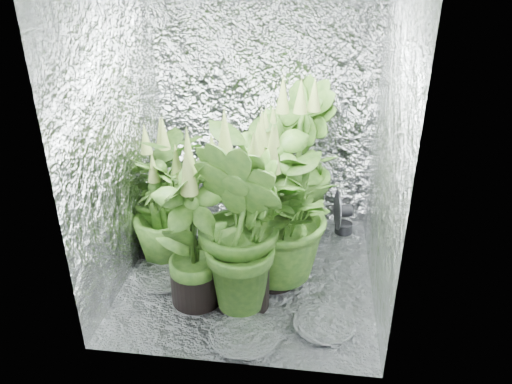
{
  "coord_description": "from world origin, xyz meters",
  "views": [
    {
      "loc": [
        0.39,
        -2.72,
        2.01
      ],
      "look_at": [
        0.04,
        0.0,
        0.62
      ],
      "focal_mm": 35.0,
      "sensor_mm": 36.0,
      "label": 1
    }
  ],
  "objects_px": {
    "plant_f": "(193,232)",
    "plant_e": "(274,212)",
    "plant_g": "(243,226)",
    "circulation_fan": "(341,216)",
    "plant_d": "(162,211)",
    "plant_c": "(295,163)",
    "plant_b": "(274,193)",
    "plant_a": "(168,185)"
  },
  "relations": [
    {
      "from": "plant_c",
      "to": "plant_g",
      "type": "distance_m",
      "value": 0.9
    },
    {
      "from": "plant_b",
      "to": "plant_g",
      "type": "bearing_deg",
      "value": -103.66
    },
    {
      "from": "plant_b",
      "to": "plant_c",
      "type": "height_order",
      "value": "plant_c"
    },
    {
      "from": "plant_c",
      "to": "plant_e",
      "type": "distance_m",
      "value": 0.62
    },
    {
      "from": "plant_c",
      "to": "circulation_fan",
      "type": "height_order",
      "value": "plant_c"
    },
    {
      "from": "plant_c",
      "to": "plant_f",
      "type": "xyz_separation_m",
      "value": [
        -0.54,
        -0.87,
        -0.09
      ]
    },
    {
      "from": "plant_b",
      "to": "plant_c",
      "type": "relative_size",
      "value": 0.89
    },
    {
      "from": "circulation_fan",
      "to": "plant_g",
      "type": "bearing_deg",
      "value": -130.62
    },
    {
      "from": "plant_c",
      "to": "plant_g",
      "type": "xyz_separation_m",
      "value": [
        -0.24,
        -0.87,
        -0.03
      ]
    },
    {
      "from": "plant_c",
      "to": "plant_d",
      "type": "distance_m",
      "value": 0.99
    },
    {
      "from": "plant_g",
      "to": "plant_f",
      "type": "bearing_deg",
      "value": 179.44
    },
    {
      "from": "circulation_fan",
      "to": "plant_d",
      "type": "bearing_deg",
      "value": -164.58
    },
    {
      "from": "plant_b",
      "to": "circulation_fan",
      "type": "xyz_separation_m",
      "value": [
        0.47,
        0.39,
        -0.36
      ]
    },
    {
      "from": "plant_d",
      "to": "plant_e",
      "type": "xyz_separation_m",
      "value": [
        0.77,
        -0.15,
        0.13
      ]
    },
    {
      "from": "plant_a",
      "to": "circulation_fan",
      "type": "relative_size",
      "value": 2.8
    },
    {
      "from": "plant_b",
      "to": "plant_a",
      "type": "bearing_deg",
      "value": 170.17
    },
    {
      "from": "plant_a",
      "to": "plant_c",
      "type": "bearing_deg",
      "value": 12.63
    },
    {
      "from": "plant_e",
      "to": "circulation_fan",
      "type": "xyz_separation_m",
      "value": [
        0.45,
        0.66,
        -0.37
      ]
    },
    {
      "from": "plant_d",
      "to": "plant_e",
      "type": "height_order",
      "value": "plant_e"
    },
    {
      "from": "plant_b",
      "to": "plant_e",
      "type": "distance_m",
      "value": 0.28
    },
    {
      "from": "plant_b",
      "to": "circulation_fan",
      "type": "bearing_deg",
      "value": 39.25
    },
    {
      "from": "plant_d",
      "to": "plant_g",
      "type": "xyz_separation_m",
      "value": [
        0.61,
        -0.41,
        0.17
      ]
    },
    {
      "from": "plant_a",
      "to": "plant_c",
      "type": "relative_size",
      "value": 0.77
    },
    {
      "from": "plant_d",
      "to": "plant_g",
      "type": "relative_size",
      "value": 0.7
    },
    {
      "from": "plant_b",
      "to": "circulation_fan",
      "type": "height_order",
      "value": "plant_b"
    },
    {
      "from": "plant_g",
      "to": "plant_b",
      "type": "bearing_deg",
      "value": 76.34
    },
    {
      "from": "plant_a",
      "to": "plant_b",
      "type": "distance_m",
      "value": 0.79
    },
    {
      "from": "plant_a",
      "to": "plant_f",
      "type": "bearing_deg",
      "value": -62.25
    },
    {
      "from": "plant_c",
      "to": "plant_e",
      "type": "height_order",
      "value": "plant_c"
    },
    {
      "from": "plant_a",
      "to": "circulation_fan",
      "type": "distance_m",
      "value": 1.31
    },
    {
      "from": "plant_c",
      "to": "plant_e",
      "type": "xyz_separation_m",
      "value": [
        -0.09,
        -0.61,
        -0.07
      ]
    },
    {
      "from": "plant_c",
      "to": "plant_b",
      "type": "bearing_deg",
      "value": -108.73
    },
    {
      "from": "plant_a",
      "to": "plant_g",
      "type": "xyz_separation_m",
      "value": [
        0.65,
        -0.67,
        0.1
      ]
    },
    {
      "from": "plant_d",
      "to": "plant_b",
      "type": "bearing_deg",
      "value": 9.62
    },
    {
      "from": "plant_b",
      "to": "plant_e",
      "type": "relative_size",
      "value": 0.99
    },
    {
      "from": "circulation_fan",
      "to": "plant_f",
      "type": "bearing_deg",
      "value": -141.72
    },
    {
      "from": "plant_a",
      "to": "plant_f",
      "type": "relative_size",
      "value": 0.88
    },
    {
      "from": "plant_f",
      "to": "plant_e",
      "type": "bearing_deg",
      "value": 29.83
    },
    {
      "from": "plant_c",
      "to": "plant_g",
      "type": "bearing_deg",
      "value": -105.63
    },
    {
      "from": "plant_g",
      "to": "plant_a",
      "type": "bearing_deg",
      "value": 133.89
    },
    {
      "from": "plant_f",
      "to": "plant_g",
      "type": "height_order",
      "value": "plant_g"
    },
    {
      "from": "plant_a",
      "to": "circulation_fan",
      "type": "bearing_deg",
      "value": 11.44
    }
  ]
}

